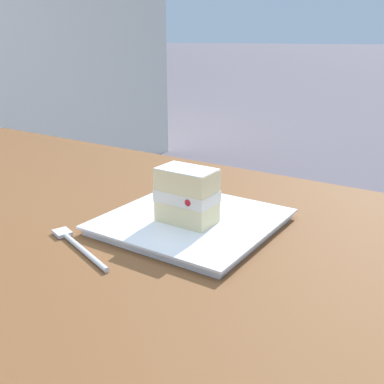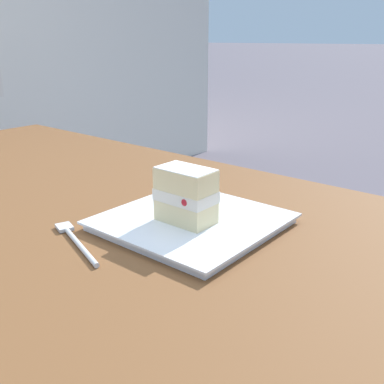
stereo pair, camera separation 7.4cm
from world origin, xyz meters
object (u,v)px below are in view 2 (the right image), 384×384
object	(u,v)px
patio_table	(46,272)
dessert_fork	(75,240)
dessert_plate	(192,222)
cake_slice	(186,195)

from	to	relation	value
patio_table	dessert_fork	distance (m)	0.13
patio_table	dessert_fork	world-z (taller)	dessert_fork
patio_table	dessert_plate	world-z (taller)	dessert_plate
dessert_plate	dessert_fork	xyz separation A→B (m)	(-0.10, -0.16, -0.00)
dessert_plate	dessert_fork	size ratio (longest dim) A/B	1.61
dessert_plate	dessert_fork	world-z (taller)	dessert_plate
cake_slice	dessert_fork	bearing A→B (deg)	-125.24
patio_table	dessert_fork	xyz separation A→B (m)	(0.09, 0.00, 0.09)
patio_table	dessert_fork	bearing A→B (deg)	1.18
patio_table	cake_slice	xyz separation A→B (m)	(0.20, 0.15, 0.15)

